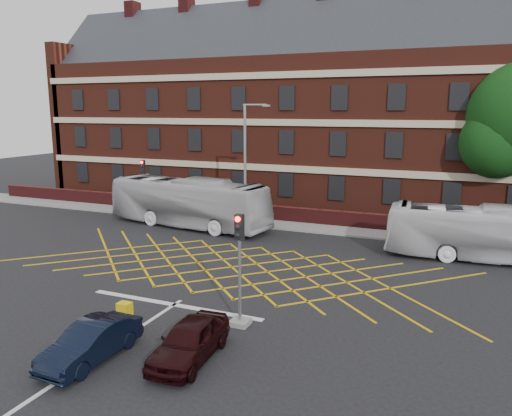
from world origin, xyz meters
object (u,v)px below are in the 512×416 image
at_px(bus_left, 188,202).
at_px(car_maroon, 190,341).
at_px(bus_right, 489,234).
at_px(utility_cabinet, 125,314).
at_px(car_navy, 91,342).
at_px(street_lamp, 246,189).
at_px(direction_signs, 122,196).
at_px(traffic_light_far, 144,193).
at_px(traffic_light_near, 240,280).

xyz_separation_m(bus_left, car_maroon, (9.64, -16.31, -1.03)).
xyz_separation_m(bus_right, utility_cabinet, (-12.76, -14.32, -1.03)).
xyz_separation_m(car_navy, street_lamp, (-2.62, 18.18, 2.19)).
bearing_deg(direction_signs, bus_left, -12.83).
bearing_deg(bus_left, car_maroon, -140.84).
bearing_deg(traffic_light_far, car_navy, -59.08).
distance_m(car_navy, traffic_light_far, 22.27).
distance_m(bus_left, car_maroon, 18.98).
relative_size(car_navy, traffic_light_near, 0.88).
bearing_deg(car_maroon, street_lamp, 104.58).
relative_size(bus_right, car_maroon, 2.77).
distance_m(car_maroon, direction_signs, 24.32).
height_order(car_maroon, direction_signs, direction_signs).
height_order(bus_left, traffic_light_far, traffic_light_far).
bearing_deg(street_lamp, traffic_light_near, -66.88).
distance_m(bus_right, direction_signs, 25.77).
distance_m(bus_left, car_navy, 18.89).
distance_m(bus_left, traffic_light_far, 4.91).
distance_m(traffic_light_near, street_lamp, 15.12).
relative_size(car_maroon, traffic_light_near, 0.90).
distance_m(bus_right, car_maroon, 18.15).
relative_size(bus_left, direction_signs, 5.48).
height_order(car_navy, traffic_light_near, traffic_light_near).
relative_size(car_maroon, traffic_light_far, 0.90).
xyz_separation_m(bus_right, street_lamp, (-14.72, 1.26, 1.34)).
distance_m(traffic_light_near, traffic_light_far, 20.86).
bearing_deg(direction_signs, street_lamp, -5.14).
distance_m(car_maroon, traffic_light_far, 22.86).
height_order(traffic_light_far, direction_signs, traffic_light_far).
bearing_deg(bus_right, utility_cabinet, 133.99).
height_order(bus_right, car_navy, bus_right).
height_order(car_navy, direction_signs, direction_signs).
bearing_deg(street_lamp, traffic_light_far, 174.18).
xyz_separation_m(car_maroon, direction_signs, (-16.48, 17.87, 0.73)).
height_order(bus_left, utility_cabinet, bus_left).
bearing_deg(utility_cabinet, street_lamp, 97.14).
relative_size(traffic_light_far, street_lamp, 0.51).
xyz_separation_m(bus_left, traffic_light_near, (10.05, -13.30, 0.08)).
distance_m(bus_right, utility_cabinet, 19.21).
height_order(bus_left, direction_signs, bus_left).
xyz_separation_m(bus_right, car_maroon, (-9.20, -15.63, -0.83)).
height_order(bus_right, utility_cabinet, bus_right).
xyz_separation_m(bus_right, traffic_light_near, (-8.79, -12.61, 0.29)).
bearing_deg(bus_right, direction_signs, 80.71).
xyz_separation_m(traffic_light_far, direction_signs, (-2.15, 0.09, -0.39)).
bearing_deg(direction_signs, utility_cabinet, -52.07).
relative_size(bus_right, utility_cabinet, 11.79).
height_order(direction_signs, utility_cabinet, direction_signs).
xyz_separation_m(bus_right, car_navy, (-12.10, -16.92, -0.85)).
distance_m(bus_right, car_navy, 20.82).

